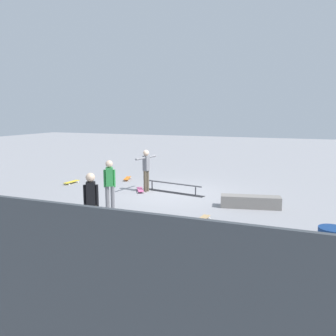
# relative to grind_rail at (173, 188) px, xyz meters

# --- Properties ---
(ground_plane) EXTENTS (60.00, 60.00, 0.00)m
(ground_plane) POSITION_rel_grind_rail_xyz_m (0.06, 0.18, -0.16)
(ground_plane) COLOR gray
(grind_rail) EXTENTS (2.51, 0.69, 0.37)m
(grind_rail) POSITION_rel_grind_rail_xyz_m (0.00, 0.00, 0.00)
(grind_rail) COLOR black
(grind_rail) RESTS_ON ground_plane
(skate_ledge) EXTENTS (1.88, 0.81, 0.38)m
(skate_ledge) POSITION_rel_grind_rail_xyz_m (-2.97, 1.03, 0.03)
(skate_ledge) COLOR gray
(skate_ledge) RESTS_ON ground_plane
(skater_main) EXTENTS (0.28, 1.26, 1.57)m
(skater_main) POSITION_rel_grind_rail_xyz_m (0.99, 0.19, 0.75)
(skater_main) COLOR brown
(skater_main) RESTS_ON ground_plane
(skateboard_main) EXTENTS (0.59, 0.79, 0.09)m
(skateboard_main) POSITION_rel_grind_rail_xyz_m (1.22, 0.27, -0.09)
(skateboard_main) COLOR #E05993
(skateboard_main) RESTS_ON ground_plane
(bystander_green_shirt) EXTENTS (0.34, 0.26, 1.55)m
(bystander_green_shirt) POSITION_rel_grind_rail_xyz_m (0.86, 3.02, 0.72)
(bystander_green_shirt) COLOR slate
(bystander_green_shirt) RESTS_ON ground_plane
(bystander_black_shirt) EXTENTS (0.34, 0.26, 1.56)m
(bystander_black_shirt) POSITION_rel_grind_rail_xyz_m (0.12, 5.08, 0.72)
(bystander_black_shirt) COLOR brown
(bystander_black_shirt) RESTS_ON ground_plane
(loose_skateboard_yellow) EXTENTS (0.30, 0.81, 0.09)m
(loose_skateboard_yellow) POSITION_rel_grind_rail_xyz_m (4.52, 0.00, -0.09)
(loose_skateboard_yellow) COLOR yellow
(loose_skateboard_yellow) RESTS_ON ground_plane
(loose_skateboard_natural) EXTENTS (0.31, 0.81, 0.09)m
(loose_skateboard_natural) POSITION_rel_grind_rail_xyz_m (-1.97, 2.94, -0.09)
(loose_skateboard_natural) COLOR tan
(loose_skateboard_natural) RESTS_ON ground_plane
(loose_skateboard_orange) EXTENTS (0.43, 0.82, 0.09)m
(loose_skateboard_orange) POSITION_rel_grind_rail_xyz_m (2.74, -1.57, -0.09)
(loose_skateboard_orange) COLOR orange
(loose_skateboard_orange) RESTS_ON ground_plane
(trash_bin) EXTENTS (0.48, 0.48, 0.88)m
(trash_bin) POSITION_rel_grind_rail_xyz_m (-5.01, 5.08, 0.28)
(trash_bin) COLOR navy
(trash_bin) RESTS_ON ground_plane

